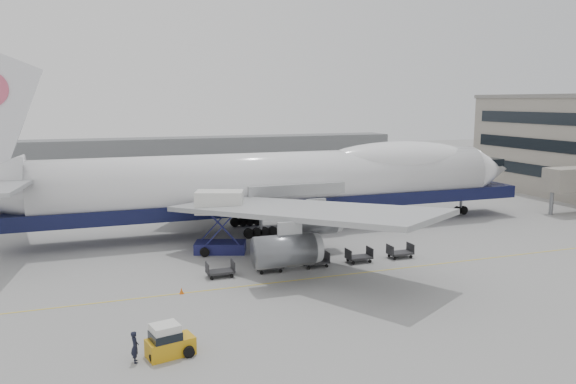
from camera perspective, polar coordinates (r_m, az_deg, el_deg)
name	(u,v)px	position (r m, az deg, el deg)	size (l,w,h in m)	color
ground	(319,256)	(53.72, 3.16, -6.54)	(260.00, 260.00, 0.00)	gray
apron_line	(346,274)	(48.48, 5.95, -8.33)	(60.00, 0.15, 0.01)	gold
hangar	(140,156)	(118.52, -14.78, 3.59)	(110.00, 8.00, 7.00)	slate
airliner	(283,181)	(63.75, -0.47, 1.16)	(67.00, 55.30, 19.98)	white
catering_truck	(220,218)	(54.54, -6.95, -2.64)	(5.36, 4.44, 6.07)	navy
baggage_tug	(168,342)	(34.25, -12.06, -14.64)	(2.92, 1.98, 1.95)	#CC9413
ground_worker	(135,347)	(33.91, -15.29, -14.93)	(0.67, 0.44, 1.84)	black
traffic_cone	(181,291)	(44.37, -10.77, -9.83)	(0.34, 0.34, 0.50)	#DD5E0B
dolly_0	(220,271)	(47.80, -6.90, -7.95)	(2.30, 1.35, 1.30)	#2D2D30
dolly_1	(269,266)	(48.89, -1.92, -7.49)	(2.30, 1.35, 1.30)	#2D2D30
dolly_2	(315,261)	(50.32, 2.80, -7.01)	(2.30, 1.35, 1.30)	#2D2D30
dolly_3	(359,256)	(52.08, 7.22, -6.51)	(2.30, 1.35, 1.30)	#2D2D30
dolly_4	(400,252)	(54.12, 11.32, -6.01)	(2.30, 1.35, 1.30)	#2D2D30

